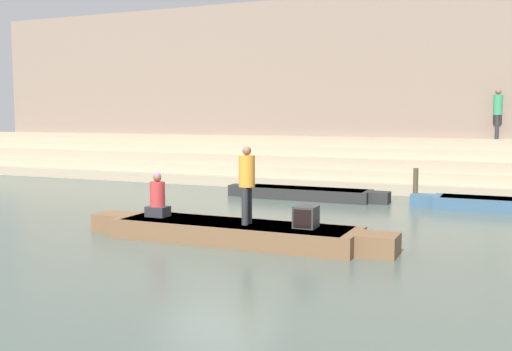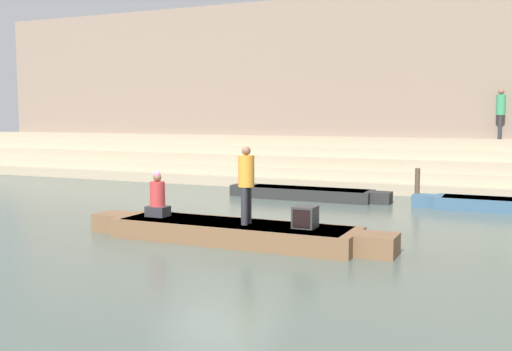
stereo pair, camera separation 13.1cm
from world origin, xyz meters
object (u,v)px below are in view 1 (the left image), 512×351
at_px(person_rowing, 158,199).
at_px(moored_boat_distant, 306,193).
at_px(person_standing, 247,180).
at_px(tv_set, 306,217).
at_px(rowboat_main, 234,232).
at_px(mooring_post, 415,187).
at_px(person_on_steps, 498,110).

relative_size(person_rowing, moored_boat_distant, 0.19).
bearing_deg(person_standing, tv_set, -6.07).
bearing_deg(rowboat_main, person_standing, -6.85).
xyz_separation_m(person_standing, moored_boat_distant, (-1.03, 6.93, -1.17)).
height_order(tv_set, mooring_post, mooring_post).
xyz_separation_m(moored_boat_distant, mooring_post, (3.42, 0.15, 0.36)).
height_order(person_rowing, tv_set, person_rowing).
height_order(rowboat_main, person_on_steps, person_on_steps).
relative_size(rowboat_main, tv_set, 14.99).
xyz_separation_m(person_standing, person_rowing, (-2.25, 0.08, -0.53)).
relative_size(person_rowing, tv_set, 2.23).
relative_size(person_rowing, person_on_steps, 0.59).
bearing_deg(person_standing, person_rowing, 166.10).
relative_size(tv_set, person_on_steps, 0.26).
xyz_separation_m(rowboat_main, moored_boat_distant, (-0.69, 6.87, -0.03)).
bearing_deg(person_rowing, person_on_steps, 63.07).
bearing_deg(moored_boat_distant, person_standing, -87.07).
bearing_deg(person_rowing, person_standing, 1.54).
distance_m(tv_set, person_on_steps, 12.04).
height_order(rowboat_main, person_standing, person_standing).
relative_size(moored_boat_distant, mooring_post, 4.79).
xyz_separation_m(rowboat_main, person_on_steps, (4.83, 11.45, 2.66)).
xyz_separation_m(person_standing, tv_set, (1.26, 0.13, -0.72)).
xyz_separation_m(tv_set, person_on_steps, (3.23, 11.38, 2.25)).
bearing_deg(tv_set, mooring_post, 85.76).
height_order(mooring_post, person_on_steps, person_on_steps).
relative_size(rowboat_main, person_rowing, 6.73).
height_order(rowboat_main, person_rowing, person_rowing).
height_order(tv_set, person_on_steps, person_on_steps).
distance_m(person_standing, moored_boat_distant, 7.10).
bearing_deg(mooring_post, person_rowing, -123.52).
xyz_separation_m(moored_boat_distant, person_on_steps, (5.52, 4.58, 2.69)).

